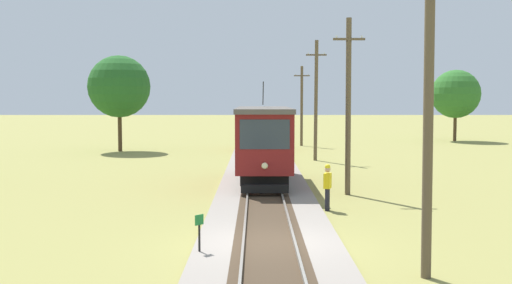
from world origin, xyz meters
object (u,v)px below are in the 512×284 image
(freight_car, at_px, (263,131))
(utility_pole_mid, at_px, (319,99))
(red_tram, at_px, (266,141))
(trackside_signal_marker, at_px, (202,233))
(tree_left_near, at_px, (459,94))
(utility_pole_near_tram, at_px, (351,105))
(utility_pole_far, at_px, (304,105))
(tree_right_near, at_px, (122,87))
(utility_pole_foreground, at_px, (431,104))
(track_worker, at_px, (330,185))

(freight_car, xyz_separation_m, utility_pole_mid, (3.71, -8.16, 2.62))
(utility_pole_mid, bearing_deg, red_tram, -107.92)
(trackside_signal_marker, distance_m, tree_left_near, 47.90)
(freight_car, bearing_deg, trackside_signal_marker, -93.31)
(tree_left_near, bearing_deg, freight_car, -152.48)
(red_tram, height_order, utility_pole_near_tram, utility_pole_near_tram)
(trackside_signal_marker, bearing_deg, utility_pole_far, 81.39)
(tree_right_near, bearing_deg, utility_pole_far, 19.86)
(utility_pole_foreground, xyz_separation_m, utility_pole_near_tram, (0.00, 12.08, -0.17))
(utility_pole_near_tram, height_order, utility_pole_far, utility_pole_near_tram)
(utility_pole_foreground, height_order, tree_left_near, utility_pole_foreground)
(track_worker, xyz_separation_m, tree_right_near, (-13.64, 24.88, 4.20))
(utility_pole_far, bearing_deg, utility_pole_near_tram, -90.00)
(utility_pole_mid, bearing_deg, track_worker, -94.33)
(utility_pole_far, distance_m, track_worker, 30.44)
(utility_pole_foreground, distance_m, trackside_signal_marker, 6.80)
(red_tram, xyz_separation_m, freight_car, (-0.00, 19.62, -0.64))
(red_tram, height_order, utility_pole_foreground, utility_pole_foreground)
(red_tram, distance_m, trackside_signal_marker, 13.24)
(utility_pole_mid, distance_m, trackside_signal_marker, 25.35)
(utility_pole_mid, relative_size, tree_right_near, 1.06)
(utility_pole_foreground, height_order, tree_right_near, utility_pole_foreground)
(utility_pole_near_tram, xyz_separation_m, trackside_signal_marker, (-5.59, -10.44, -3.33))
(utility_pole_foreground, distance_m, utility_pole_near_tram, 12.08)
(tree_left_near, bearing_deg, utility_pole_far, -159.74)
(freight_car, relative_size, track_worker, 2.91)
(utility_pole_far, xyz_separation_m, tree_right_near, (-14.99, -5.41, 1.53))
(utility_pole_far, height_order, tree_left_near, utility_pole_far)
(utility_pole_near_tram, relative_size, track_worker, 4.37)
(utility_pole_far, bearing_deg, tree_right_near, -160.14)
(red_tram, distance_m, track_worker, 6.90)
(freight_car, relative_size, utility_pole_mid, 0.64)
(tree_right_near, bearing_deg, utility_pole_foreground, -65.69)
(trackside_signal_marker, xyz_separation_m, tree_left_near, (21.27, 42.73, 3.99))
(utility_pole_near_tram, bearing_deg, utility_pole_foreground, -90.00)
(red_tram, xyz_separation_m, utility_pole_foreground, (3.70, -14.65, 1.97))
(utility_pole_far, relative_size, trackside_signal_marker, 6.02)
(tree_right_near, bearing_deg, red_tram, -58.64)
(red_tram, relative_size, utility_pole_mid, 1.05)
(utility_pole_near_tram, distance_m, utility_pole_mid, 14.03)
(trackside_signal_marker, bearing_deg, freight_car, 86.69)
(freight_car, distance_m, utility_pole_mid, 9.34)
(utility_pole_near_tram, xyz_separation_m, tree_right_near, (-14.99, 21.09, 1.19))
(utility_pole_far, bearing_deg, track_worker, -92.55)
(red_tram, relative_size, freight_car, 1.64)
(utility_pole_near_tram, height_order, utility_pole_mid, utility_pole_mid)
(trackside_signal_marker, bearing_deg, track_worker, 57.47)
(red_tram, bearing_deg, tree_right_near, 121.36)
(red_tram, relative_size, trackside_signal_marker, 7.24)
(trackside_signal_marker, height_order, tree_right_near, tree_right_near)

